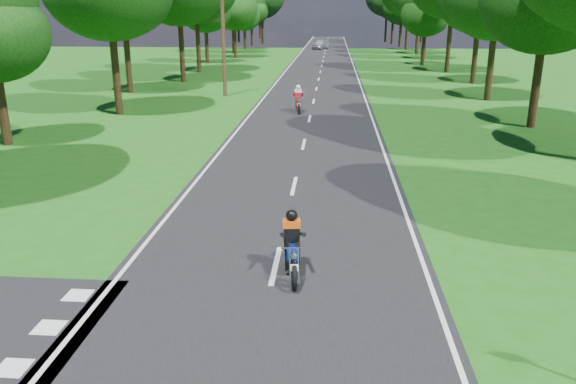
{
  "coord_description": "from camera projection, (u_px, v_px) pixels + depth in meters",
  "views": [
    {
      "loc": [
        1.17,
        -9.36,
        5.43
      ],
      "look_at": [
        0.12,
        4.0,
        1.1
      ],
      "focal_mm": 35.0,
      "sensor_mm": 36.0,
      "label": 1
    }
  ],
  "objects": [
    {
      "name": "main_road",
      "position": [
        322.0,
        66.0,
        58.06
      ],
      "size": [
        7.0,
        140.0,
        0.02
      ],
      "primitive_type": "cube",
      "color": "black",
      "rests_on": "ground"
    },
    {
      "name": "distant_car",
      "position": [
        321.0,
        44.0,
        83.77
      ],
      "size": [
        2.9,
        4.39,
        1.39
      ],
      "primitive_type": "imported",
      "rotation": [
        0.0,
        0.0,
        -0.34
      ],
      "color": "#B9BCC1",
      "rests_on": "main_road"
    },
    {
      "name": "rider_far_red",
      "position": [
        298.0,
        99.0,
        31.27
      ],
      "size": [
        0.78,
        1.85,
        1.5
      ],
      "primitive_type": null,
      "rotation": [
        0.0,
        0.0,
        0.1
      ],
      "color": "#AD290D",
      "rests_on": "main_road"
    },
    {
      "name": "telegraph_pole",
      "position": [
        223.0,
        33.0,
        36.39
      ],
      "size": [
        1.2,
        0.26,
        8.0
      ],
      "color": "#382616",
      "rests_on": "ground"
    },
    {
      "name": "ground",
      "position": [
        265.0,
        312.0,
        10.63
      ],
      "size": [
        160.0,
        160.0,
        0.0
      ],
      "primitive_type": "plane",
      "color": "#1B5012",
      "rests_on": "ground"
    },
    {
      "name": "rider_near_blue",
      "position": [
        292.0,
        244.0,
        11.89
      ],
      "size": [
        0.78,
        1.75,
        1.41
      ],
      "primitive_type": null,
      "rotation": [
        0.0,
        0.0,
        0.13
      ],
      "color": "navy",
      "rests_on": "main_road"
    },
    {
      "name": "road_markings",
      "position": [
        320.0,
        68.0,
        56.29
      ],
      "size": [
        7.4,
        140.0,
        0.01
      ],
      "color": "silver",
      "rests_on": "main_road"
    }
  ]
}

